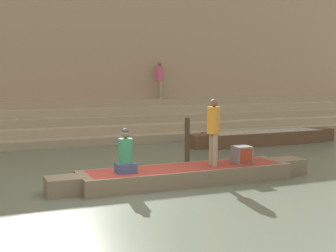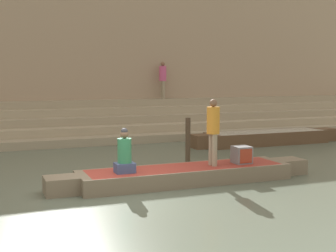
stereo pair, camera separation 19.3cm
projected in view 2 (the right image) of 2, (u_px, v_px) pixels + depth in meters
ground_plane at (117, 194)px, 10.49m from camera, size 120.00×120.00×0.00m
ghat_steps at (55, 126)px, 19.32m from camera, size 36.00×3.96×1.55m
back_wall at (46, 49)px, 20.86m from camera, size 34.20×1.28×7.67m
rowboat_main at (186, 174)px, 11.58m from camera, size 6.85×1.36×0.39m
person_standing at (213, 127)px, 11.65m from camera, size 0.32×0.32×1.67m
person_rowing at (125, 155)px, 10.84m from camera, size 0.45×0.36×1.05m
tv_set at (242, 155)px, 12.03m from camera, size 0.42×0.44×0.44m
moored_boat_shore at (267, 137)px, 18.09m from camera, size 6.29×1.23×0.50m
mooring_post at (188, 141)px, 14.01m from camera, size 0.15×0.15×1.39m
person_on_steps at (163, 77)px, 21.99m from camera, size 0.34×0.34×1.74m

